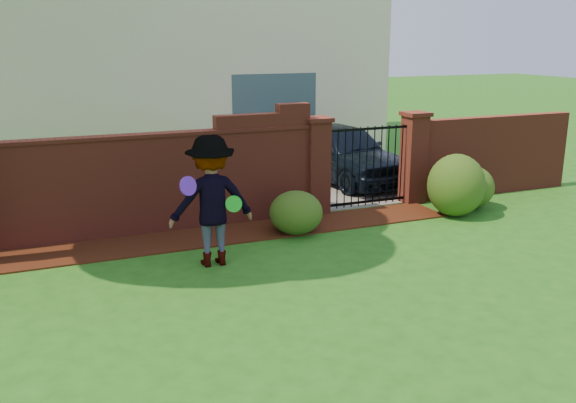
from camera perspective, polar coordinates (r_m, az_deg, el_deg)
name	(u,v)px	position (r m, az deg, el deg)	size (l,w,h in m)	color
ground	(277,316)	(7.79, -1.00, -10.54)	(80.00, 80.00, 0.01)	#215A16
mulch_bed	(150,244)	(10.55, -12.57, -3.83)	(11.10, 1.08, 0.03)	#331309
brick_wall	(76,188)	(10.83, -18.99, 1.21)	(8.70, 0.31, 2.16)	maroon
brick_wall_return	(491,155)	(14.19, 18.23, 4.07)	(4.00, 0.25, 1.70)	maroon
pillar_left	(317,165)	(11.90, 2.65, 3.34)	(0.50, 0.50, 1.88)	maroon
pillar_right	(414,157)	(12.97, 11.51, 4.03)	(0.50, 0.50, 1.88)	maroon
iron_gate	(367,166)	(12.42, 7.25, 3.25)	(1.78, 0.03, 1.60)	black
driveway	(289,169)	(16.11, 0.11, 2.98)	(3.20, 8.00, 0.01)	slate
house	(157,43)	(18.88, -11.99, 14.08)	(12.40, 6.40, 6.30)	beige
car	(348,154)	(14.61, 5.53, 4.42)	(1.64, 4.07, 1.39)	black
shrub_left	(296,213)	(10.77, 0.74, -1.03)	(0.94, 0.94, 0.77)	#214715
shrub_middle	(456,185)	(12.23, 15.23, 1.45)	(1.10, 1.10, 1.21)	#214715
shrub_right	(469,187)	(12.87, 16.33, 1.29)	(0.99, 0.99, 0.88)	#214715
man	(212,202)	(9.21, -7.06, -0.01)	(1.27, 0.73, 1.97)	gray
frisbee_purple	(188,186)	(8.79, -9.19, 1.42)	(0.28, 0.28, 0.03)	#6721D0
frisbee_green	(234,204)	(9.08, -5.02, -0.22)	(0.25, 0.25, 0.02)	green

